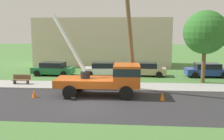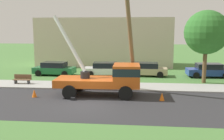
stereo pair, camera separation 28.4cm
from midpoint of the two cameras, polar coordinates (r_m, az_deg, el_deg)
The scene contains 14 objects.
ground_plane at distance 29.14m, azimuth -0.65°, elevation -0.75°, with size 120.00×120.00×0.00m, color #477538.
road_asphalt at distance 17.55m, azimuth -5.06°, elevation -7.27°, with size 80.00×7.52×0.01m, color #2B2B2D.
sidewalk_strip at distance 22.57m, azimuth -2.56°, elevation -3.48°, with size 80.00×3.00×0.10m, color #9E9E99.
utility_truck at distance 19.17m, azimuth -0.24°, elevation -1.54°, with size 6.83×3.21×5.98m.
leaning_utility_pole at distance 19.90m, azimuth 4.41°, elevation 7.89°, with size 1.34×2.73×8.83m.
traffic_cone_ahead at distance 18.41m, azimuth 11.36°, elevation -5.75°, with size 0.36×0.36×0.56m, color orange.
traffic_cone_behind at distance 19.74m, azimuth -16.33°, elevation -4.95°, with size 0.36×0.36×0.56m, color orange.
parked_sedan_green at distance 28.60m, azimuth -12.28°, elevation 0.30°, with size 4.50×2.18×1.42m.
parked_sedan_white at distance 27.64m, azimuth -1.25°, elevation 0.21°, with size 4.52×2.22×1.42m.
parked_sedan_tan at distance 27.71m, azimuth 7.78°, elevation 0.15°, with size 4.48×2.15×1.42m.
parked_sedan_blue at distance 28.65m, azimuth 20.75°, elevation -0.06°, with size 4.46×2.13×1.42m.
park_bench at distance 24.51m, azimuth -18.79°, elevation -1.97°, with size 1.60×0.45×0.90m.
roadside_tree_near at distance 25.06m, azimuth 20.35°, elevation 7.74°, with size 3.96×3.96×6.62m.
lowrise_building_backdrop at distance 36.08m, azimuth -1.34°, elevation 6.21°, with size 18.00×6.00×6.40m, color beige.
Camera 2 is at (3.36, -16.54, 4.87)m, focal length 41.57 mm.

